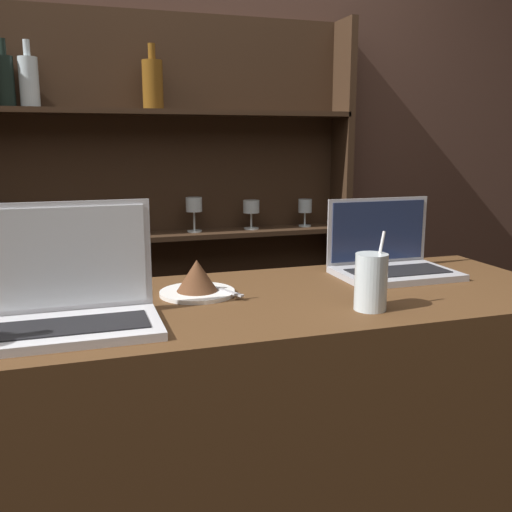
# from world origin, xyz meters

# --- Properties ---
(bar_counter) EXTENTS (1.89, 0.60, 1.07)m
(bar_counter) POSITION_xyz_m (0.00, 0.30, 0.53)
(bar_counter) COLOR #4C3019
(bar_counter) RESTS_ON ground_plane
(back_wall) EXTENTS (7.00, 0.06, 2.70)m
(back_wall) POSITION_xyz_m (0.00, 1.41, 1.35)
(back_wall) COLOR #4C3328
(back_wall) RESTS_ON ground_plane
(back_shelf) EXTENTS (1.59, 0.18, 1.94)m
(back_shelf) POSITION_xyz_m (0.05, 1.33, 1.01)
(back_shelf) COLOR #332114
(back_shelf) RESTS_ON ground_plane
(laptop_near) EXTENTS (0.35, 0.21, 0.26)m
(laptop_near) POSITION_xyz_m (-0.30, 0.21, 1.13)
(laptop_near) COLOR silver
(laptop_near) RESTS_ON bar_counter
(laptop_far) EXTENTS (0.33, 0.22, 0.22)m
(laptop_far) POSITION_xyz_m (0.58, 0.43, 1.11)
(laptop_far) COLOR #ADADB2
(laptop_far) RESTS_ON bar_counter
(cake_plate) EXTENTS (0.19, 0.19, 0.09)m
(cake_plate) POSITION_xyz_m (0.00, 0.38, 1.10)
(cake_plate) COLOR white
(cake_plate) RESTS_ON bar_counter
(water_glass) EXTENTS (0.07, 0.07, 0.18)m
(water_glass) POSITION_xyz_m (0.35, 0.13, 1.13)
(water_glass) COLOR silver
(water_glass) RESTS_ON bar_counter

